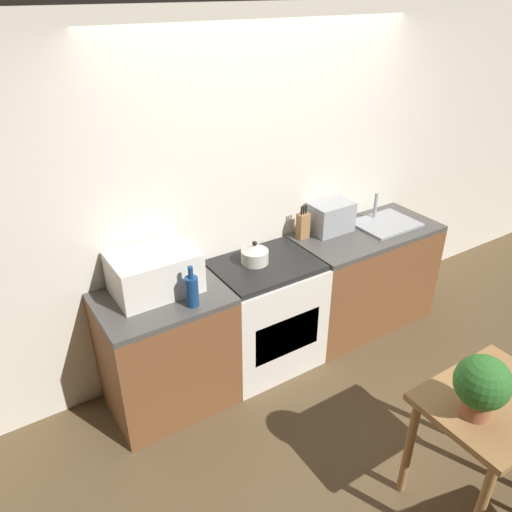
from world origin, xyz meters
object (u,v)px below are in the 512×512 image
object	(u,v)px
toaster_oven	(331,217)
dining_table	(491,416)
bottle	(192,290)
stove_range	(265,314)
kettle	(255,254)
microwave	(155,272)

from	to	relation	value
toaster_oven	dining_table	xyz separation A→B (m)	(-0.39, -1.84, -0.39)
bottle	toaster_oven	world-z (taller)	bottle
stove_range	kettle	bearing A→B (deg)	137.29
kettle	dining_table	bearing A→B (deg)	-76.33
bottle	dining_table	size ratio (longest dim) A/B	0.36
bottle	dining_table	distance (m)	1.85
stove_range	toaster_oven	xyz separation A→B (m)	(0.75, 0.17, 0.58)
kettle	stove_range	bearing A→B (deg)	-42.71
stove_range	toaster_oven	distance (m)	0.96
stove_range	kettle	xyz separation A→B (m)	(-0.06, 0.05, 0.52)
bottle	toaster_oven	xyz separation A→B (m)	(1.44, 0.36, 0.01)
stove_range	dining_table	xyz separation A→B (m)	(0.36, -1.67, 0.19)
kettle	microwave	distance (m)	0.76
microwave	dining_table	world-z (taller)	microwave
kettle	dining_table	xyz separation A→B (m)	(0.42, -1.73, -0.34)
microwave	dining_table	size ratio (longest dim) A/B	0.72
stove_range	bottle	xyz separation A→B (m)	(-0.68, -0.19, 0.56)
microwave	toaster_oven	bearing A→B (deg)	2.85
stove_range	microwave	distance (m)	1.01
kettle	bottle	size ratio (longest dim) A/B	0.72
microwave	dining_table	bearing A→B (deg)	-56.38
stove_range	toaster_oven	world-z (taller)	toaster_oven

